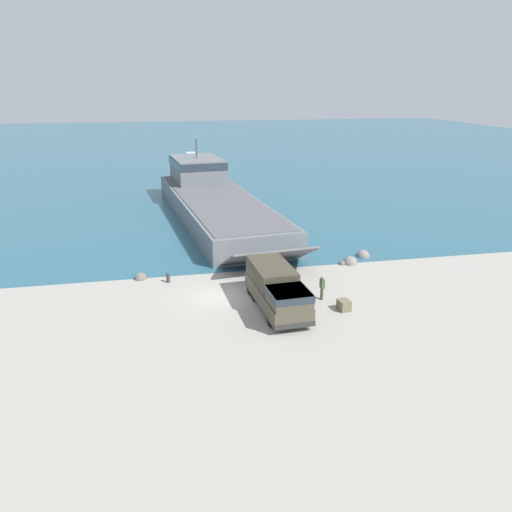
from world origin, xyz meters
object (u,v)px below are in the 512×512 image
(landing_craft, at_px, (212,197))
(moored_boat_a, at_px, (189,160))
(military_truck, at_px, (277,289))
(mooring_bollard, at_px, (168,277))
(soldier_on_ramp, at_px, (322,286))
(cargo_crate, at_px, (344,305))

(landing_craft, relative_size, moored_boat_a, 6.43)
(military_truck, bearing_deg, mooring_bollard, -135.24)
(military_truck, height_order, soldier_on_ramp, military_truck)
(landing_craft, distance_m, cargo_crate, 29.23)
(military_truck, distance_m, soldier_on_ramp, 3.65)
(landing_craft, xyz_separation_m, military_truck, (1.08, -27.52, -0.46))
(military_truck, distance_m, moored_boat_a, 68.02)
(military_truck, xyz_separation_m, soldier_on_ramp, (3.52, 0.88, -0.43))
(soldier_on_ramp, distance_m, cargo_crate, 2.31)
(soldier_on_ramp, distance_m, moored_boat_a, 67.27)
(landing_craft, bearing_deg, soldier_on_ramp, -86.34)
(moored_boat_a, height_order, mooring_bollard, moored_boat_a)
(military_truck, height_order, cargo_crate, military_truck)
(landing_craft, distance_m, soldier_on_ramp, 27.05)
(landing_craft, bearing_deg, cargo_crate, -85.31)
(mooring_bollard, relative_size, cargo_crate, 0.90)
(military_truck, distance_m, mooring_bollard, 9.55)
(landing_craft, relative_size, soldier_on_ramp, 20.52)
(mooring_bollard, height_order, cargo_crate, mooring_bollard)
(landing_craft, xyz_separation_m, cargo_crate, (5.48, -28.67, -1.56))
(soldier_on_ramp, relative_size, cargo_crate, 2.06)
(moored_boat_a, bearing_deg, military_truck, 173.44)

